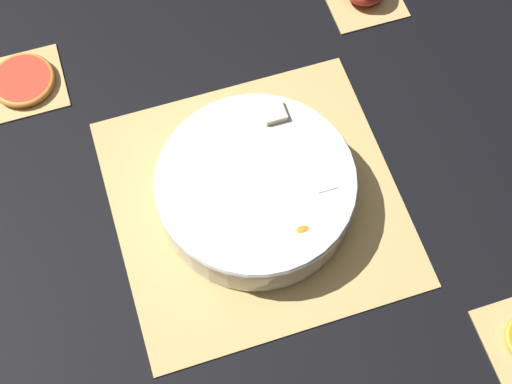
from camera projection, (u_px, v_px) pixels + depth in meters
ground_plane at (256, 202)px, 1.04m from camera, size 6.00×6.00×0.00m
bamboo_mat_center at (256, 201)px, 1.03m from camera, size 0.41×0.40×0.01m
coaster_mat_near_right at (25, 84)px, 1.12m from camera, size 0.12×0.12×0.01m
fruit_salad_bowl at (256, 188)px, 1.00m from camera, size 0.28×0.28×0.08m
grapefruit_slice at (23, 80)px, 1.11m from camera, size 0.10×0.10×0.01m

